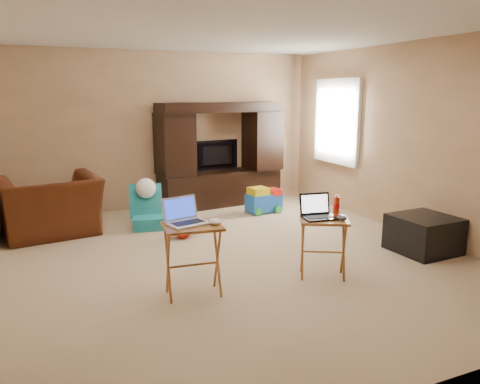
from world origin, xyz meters
name	(u,v)px	position (x,y,z in m)	size (l,w,h in m)	color
floor	(233,256)	(0.00, 0.00, 0.00)	(5.50, 5.50, 0.00)	beige
ceiling	(232,29)	(0.00, 0.00, 2.50)	(5.50, 5.50, 0.00)	silver
wall_back	(167,130)	(0.00, 2.75, 1.25)	(5.00, 5.00, 0.00)	tan
wall_front	(420,200)	(0.00, -2.75, 1.25)	(5.00, 5.00, 0.00)	tan
wall_right	(408,140)	(2.50, 0.00, 1.25)	(5.50, 5.50, 0.00)	tan
window_pane	(338,122)	(2.48, 1.55, 1.40)	(1.20, 1.20, 0.00)	white
window_frame	(337,122)	(2.46, 1.55, 1.40)	(0.06, 1.14, 1.34)	white
entertainment_center	(220,154)	(0.82, 2.46, 0.85)	(2.08, 0.52, 1.70)	black
television	(217,155)	(0.82, 2.62, 0.82)	(0.86, 0.11, 0.50)	black
recliner	(50,206)	(-1.87, 1.75, 0.39)	(1.20, 1.05, 0.78)	#4C2510
child_rocker	(149,207)	(-0.61, 1.56, 0.30)	(0.45, 0.52, 0.60)	teal
plush_toy	(183,224)	(-0.32, 0.91, 0.19)	(0.34, 0.29, 0.38)	red
push_toy	(264,199)	(1.24, 1.69, 0.21)	(0.55, 0.40, 0.42)	blue
ottoman	(424,234)	(2.14, -0.75, 0.21)	(0.67, 0.67, 0.43)	black
tray_table_left	(193,260)	(-0.74, -0.81, 0.34)	(0.52, 0.42, 0.68)	#A25A27
tray_table_right	(323,248)	(0.60, -0.93, 0.31)	(0.47, 0.38, 0.62)	#A56128
laptop_left	(188,212)	(-0.77, -0.78, 0.80)	(0.35, 0.29, 0.24)	silver
laptop_right	(320,207)	(0.56, -0.91, 0.74)	(0.32, 0.27, 0.24)	black
mouse_left	(215,222)	(-0.55, -0.88, 0.71)	(0.09, 0.14, 0.06)	white
mouse_right	(342,218)	(0.73, -1.05, 0.64)	(0.08, 0.13, 0.05)	#38383C
water_bottle	(336,206)	(0.80, -0.85, 0.71)	(0.06, 0.06, 0.19)	red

